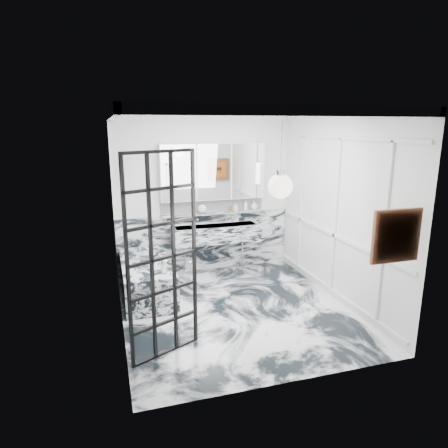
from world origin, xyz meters
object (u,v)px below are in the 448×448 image
object	(u,v)px
bathtub	(147,278)
trough_sink	(216,234)
crittall_door	(163,258)
mirror_cabinet	(213,172)

from	to	relation	value
bathtub	trough_sink	bearing A→B (deg)	26.48
crittall_door	mirror_cabinet	world-z (taller)	crittall_door
crittall_door	bathtub	distance (m)	1.98
trough_sink	mirror_cabinet	size ratio (longest dim) A/B	0.84
trough_sink	crittall_door	bearing A→B (deg)	-118.10
crittall_door	trough_sink	distance (m)	2.78
trough_sink	bathtub	world-z (taller)	trough_sink
mirror_cabinet	crittall_door	bearing A→B (deg)	-116.52
mirror_cabinet	bathtub	xyz separation A→B (m)	(-1.32, -0.83, -1.54)
trough_sink	mirror_cabinet	bearing A→B (deg)	90.00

